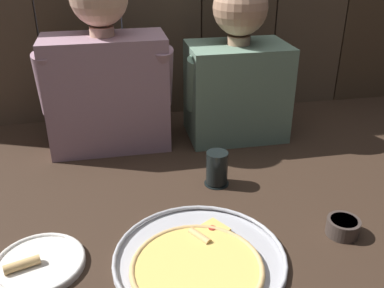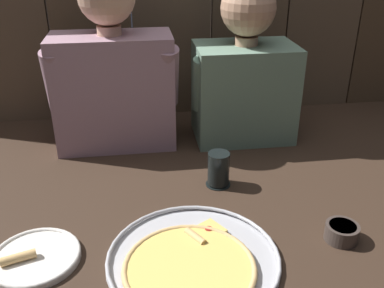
{
  "view_description": "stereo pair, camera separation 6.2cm",
  "coord_description": "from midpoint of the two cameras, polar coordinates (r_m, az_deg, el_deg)",
  "views": [
    {
      "loc": [
        -0.22,
        -0.95,
        0.72
      ],
      "look_at": [
        -0.01,
        0.1,
        0.18
      ],
      "focal_mm": 40.55,
      "sensor_mm": 36.0,
      "label": 1
    },
    {
      "loc": [
        -0.16,
        -0.96,
        0.72
      ],
      "look_at": [
        -0.01,
        0.1,
        0.18
      ],
      "focal_mm": 40.55,
      "sensor_mm": 36.0,
      "label": 2
    }
  ],
  "objects": [
    {
      "name": "ground_plane",
      "position": [
        1.21,
        2.83,
        -9.76
      ],
      "size": [
        3.2,
        3.2,
        0.0
      ],
      "primitive_type": "plane",
      "color": "#332319"
    },
    {
      "name": "dipping_bowl",
      "position": [
        1.19,
        20.54,
        -10.74
      ],
      "size": [
        0.09,
        0.09,
        0.04
      ],
      "color": "#3D332D",
      "rests_on": "ground"
    },
    {
      "name": "pizza_tray",
      "position": [
        1.06,
        1.71,
        -15.22
      ],
      "size": [
        0.42,
        0.42,
        0.03
      ],
      "color": "#B2B2B7",
      "rests_on": "ground"
    },
    {
      "name": "diner_left",
      "position": [
        1.52,
        -9.28,
        9.78
      ],
      "size": [
        0.45,
        0.21,
        0.62
      ],
      "color": "gray",
      "rests_on": "ground"
    },
    {
      "name": "dinner_plate",
      "position": [
        1.12,
        -18.44,
        -13.96
      ],
      "size": [
        0.21,
        0.21,
        0.03
      ],
      "color": "white",
      "rests_on": "ground"
    },
    {
      "name": "drinking_glass",
      "position": [
        1.33,
        4.84,
        -3.37
      ],
      "size": [
        0.08,
        0.08,
        0.11
      ],
      "color": "black",
      "rests_on": "ground"
    },
    {
      "name": "diner_right",
      "position": [
        1.59,
        8.1,
        9.68
      ],
      "size": [
        0.39,
        0.24,
        0.57
      ],
      "color": "slate",
      "rests_on": "ground"
    }
  ]
}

